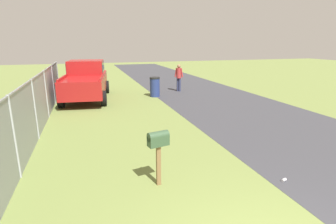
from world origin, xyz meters
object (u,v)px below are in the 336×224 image
object	(u,v)px
pedestrian	(179,76)
pickup_truck	(86,79)
trash_bin	(155,87)
mailbox	(158,143)

from	to	relation	value
pedestrian	pickup_truck	bearing A→B (deg)	137.32
trash_bin	pedestrian	size ratio (longest dim) A/B	0.66
pickup_truck	trash_bin	bearing A→B (deg)	-91.51
pickup_truck	pedestrian	xyz separation A→B (m)	(0.67, -5.66, -0.11)
pickup_truck	trash_bin	world-z (taller)	pickup_truck
mailbox	pickup_truck	world-z (taller)	pickup_truck
mailbox	trash_bin	distance (m)	9.81
trash_bin	pedestrian	xyz separation A→B (m)	(1.22, -1.90, 0.43)
mailbox	pickup_truck	xyz separation A→B (m)	(10.06, 1.39, 0.12)
mailbox	pedestrian	world-z (taller)	pedestrian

